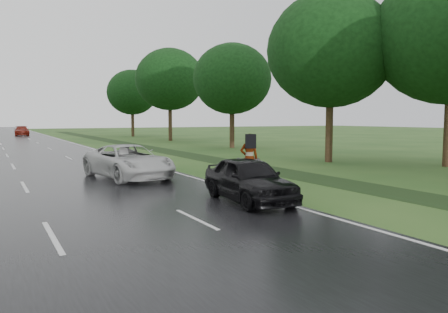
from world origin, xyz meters
TOP-DOWN VIEW (x-y plane):
  - ground at (0.00, 0.00)m, footprint 220.00×220.00m
  - edge_stripe_east at (6.75, 45.00)m, footprint 0.12×180.00m
  - drainage_ditch at (11.50, 18.71)m, footprint 2.20×120.00m
  - tree_east_b at (17.00, 10.00)m, footprint 7.60×7.60m
  - tree_east_c at (18.20, 24.00)m, footprint 7.00×7.00m
  - tree_east_d at (17.80, 38.00)m, footprint 8.00×8.00m
  - tree_east_f at (17.50, 52.00)m, footprint 7.20×7.20m
  - pedestrian at (8.17, 4.96)m, footprint 0.99×1.02m
  - white_pickup at (4.20, 8.54)m, footprint 3.21×5.57m
  - dark_sedan at (6.00, 1.44)m, footprint 1.96×4.25m
  - far_car_red at (3.49, 62.66)m, footprint 2.20×5.02m

SIDE VIEW (x-z plane):
  - ground at x=0.00m, z-range 0.00..0.00m
  - drainage_ditch at x=11.50m, z-range -0.24..0.32m
  - edge_stripe_east at x=6.75m, z-range 0.04..0.05m
  - dark_sedan at x=6.00m, z-range 0.04..1.45m
  - far_car_red at x=3.49m, z-range 0.04..1.47m
  - white_pickup at x=4.20m, z-range 0.04..1.50m
  - pedestrian at x=8.17m, z-range 0.03..2.07m
  - tree_east_c at x=18.20m, z-range 1.49..10.78m
  - tree_east_f at x=17.50m, z-range 1.56..11.18m
  - tree_east_b at x=17.00m, z-range 1.63..11.74m
  - tree_east_d at x=17.80m, z-range 1.77..12.53m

